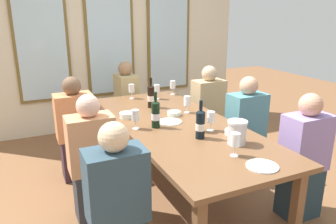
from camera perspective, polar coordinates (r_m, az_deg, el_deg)
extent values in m
plane|color=brown|center=(3.33, 1.59, -14.09)|extent=(12.00, 12.00, 0.00)
cube|color=beige|center=(5.01, -10.34, 13.70)|extent=(4.20, 0.06, 2.90)
cube|color=brown|center=(4.81, -21.47, 12.68)|extent=(0.72, 0.03, 1.88)
cube|color=silver|center=(4.79, -21.45, 12.67)|extent=(0.64, 0.01, 1.80)
cube|color=brown|center=(4.96, -10.20, 13.68)|extent=(0.72, 0.03, 1.88)
cube|color=silver|center=(4.95, -10.15, 13.67)|extent=(0.64, 0.01, 1.80)
cube|color=brown|center=(5.29, 0.08, 14.14)|extent=(0.72, 0.03, 1.88)
cube|color=silver|center=(5.27, 0.16, 14.13)|extent=(0.64, 0.01, 1.80)
cube|color=brown|center=(3.02, 1.70, -2.35)|extent=(1.00, 2.40, 0.04)
cube|color=brown|center=(2.61, 21.59, -16.09)|extent=(0.07, 0.07, 0.70)
cube|color=brown|center=(4.00, -10.72, -3.31)|extent=(0.07, 0.07, 0.70)
cube|color=brown|center=(4.25, -0.14, -1.76)|extent=(0.07, 0.07, 0.70)
cylinder|color=white|center=(3.04, 0.31, -1.73)|extent=(0.22, 0.22, 0.01)
cylinder|color=white|center=(2.28, 16.22, -9.11)|extent=(0.22, 0.22, 0.01)
cylinder|color=silver|center=(2.58, 12.01, -3.74)|extent=(0.14, 0.14, 0.17)
cylinder|color=silver|center=(2.55, 12.14, -1.74)|extent=(0.16, 0.16, 0.02)
cylinder|color=black|center=(2.64, 5.68, -2.36)|extent=(0.07, 0.07, 0.22)
cone|color=black|center=(2.60, 5.75, 0.18)|extent=(0.07, 0.07, 0.02)
cylinder|color=black|center=(2.59, 5.79, 1.23)|extent=(0.03, 0.03, 0.08)
cylinder|color=silver|center=(2.65, 5.67, -2.58)|extent=(0.08, 0.08, 0.06)
cylinder|color=black|center=(2.88, -2.18, -0.58)|extent=(0.07, 0.07, 0.23)
cone|color=black|center=(2.85, -2.21, 1.81)|extent=(0.07, 0.07, 0.02)
cylinder|color=black|center=(2.83, -2.22, 2.78)|extent=(0.03, 0.03, 0.08)
cylinder|color=silver|center=(2.88, -2.18, -0.79)|extent=(0.08, 0.08, 0.06)
cylinder|color=black|center=(3.49, -2.99, 2.60)|extent=(0.07, 0.07, 0.23)
cone|color=black|center=(3.46, -3.02, 4.60)|extent=(0.07, 0.07, 0.02)
cylinder|color=black|center=(3.45, -3.03, 5.40)|extent=(0.03, 0.03, 0.08)
cylinder|color=#F3DCD4|center=(3.50, -2.98, 2.42)|extent=(0.08, 0.08, 0.06)
cylinder|color=white|center=(3.19, -7.24, -0.57)|extent=(0.14, 0.14, 0.05)
cylinder|color=white|center=(2.80, 11.31, -3.47)|extent=(0.14, 0.14, 0.04)
cylinder|color=white|center=(3.24, 1.07, -0.24)|extent=(0.14, 0.14, 0.04)
cylinder|color=white|center=(2.40, 11.55, -7.51)|extent=(0.06, 0.06, 0.00)
cylinder|color=white|center=(2.38, 11.61, -6.65)|extent=(0.01, 0.01, 0.07)
cylinder|color=white|center=(2.35, 11.73, -4.75)|extent=(0.07, 0.07, 0.09)
cylinder|color=maroon|center=(2.36, 11.69, -5.41)|extent=(0.06, 0.06, 0.03)
cylinder|color=white|center=(2.89, -5.68, -2.90)|extent=(0.06, 0.06, 0.00)
cylinder|color=white|center=(2.88, -5.71, -2.16)|extent=(0.01, 0.01, 0.07)
cylinder|color=white|center=(2.85, -5.76, -0.55)|extent=(0.07, 0.07, 0.09)
cylinder|color=white|center=(2.86, 7.46, -3.22)|extent=(0.06, 0.06, 0.00)
cylinder|color=white|center=(2.84, 7.49, -2.47)|extent=(0.01, 0.01, 0.07)
cylinder|color=white|center=(2.82, 7.55, -0.84)|extent=(0.07, 0.07, 0.09)
cylinder|color=#590C19|center=(2.83, 7.53, -1.42)|extent=(0.06, 0.06, 0.03)
cylinder|color=white|center=(3.86, -1.95, 2.33)|extent=(0.06, 0.06, 0.00)
cylinder|color=white|center=(3.85, -1.96, 2.90)|extent=(0.01, 0.01, 0.07)
cylinder|color=white|center=(3.83, -1.97, 4.13)|extent=(0.07, 0.07, 0.09)
cylinder|color=#590C19|center=(3.84, -1.96, 3.61)|extent=(0.06, 0.06, 0.02)
cylinder|color=white|center=(2.82, 5.71, -3.42)|extent=(0.06, 0.06, 0.00)
cylinder|color=white|center=(2.81, 5.73, -2.66)|extent=(0.01, 0.01, 0.07)
cylinder|color=white|center=(2.78, 5.78, -1.02)|extent=(0.07, 0.07, 0.09)
cylinder|color=maroon|center=(2.79, 5.77, -1.64)|extent=(0.06, 0.06, 0.03)
cylinder|color=white|center=(3.90, -6.36, 2.40)|extent=(0.06, 0.06, 0.00)
cylinder|color=white|center=(3.89, -6.38, 2.97)|extent=(0.01, 0.01, 0.07)
cylinder|color=white|center=(3.87, -6.42, 4.18)|extent=(0.07, 0.07, 0.09)
cylinder|color=white|center=(3.34, 3.33, -0.06)|extent=(0.06, 0.06, 0.00)
cylinder|color=white|center=(3.33, 3.34, 0.59)|extent=(0.01, 0.01, 0.07)
cylinder|color=white|center=(3.31, 3.36, 2.00)|extent=(0.07, 0.07, 0.09)
cylinder|color=beige|center=(3.31, 3.36, 1.54)|extent=(0.06, 0.06, 0.04)
cylinder|color=white|center=(4.07, 0.83, 3.12)|extent=(0.06, 0.06, 0.00)
cylinder|color=white|center=(4.06, 0.83, 3.66)|extent=(0.01, 0.01, 0.07)
cylinder|color=white|center=(4.04, 0.84, 4.83)|extent=(0.07, 0.07, 0.09)
cube|color=#303136|center=(2.97, -12.75, -13.79)|extent=(0.32, 0.24, 0.45)
cube|color=tan|center=(2.76, -13.39, -5.47)|extent=(0.38, 0.24, 0.48)
sphere|color=beige|center=(2.65, -13.87, 1.04)|extent=(0.19, 0.19, 0.19)
cube|color=#2B282D|center=(3.64, 13.11, -7.71)|extent=(0.32, 0.24, 0.45)
cube|color=teal|center=(3.48, 13.62, -0.73)|extent=(0.38, 0.24, 0.48)
sphere|color=tan|center=(3.39, 14.01, 4.50)|extent=(0.19, 0.19, 0.19)
cube|color=#324958|center=(2.11, -9.08, -12.61)|extent=(0.38, 0.24, 0.48)
sphere|color=beige|center=(1.97, -9.52, -4.36)|extent=(0.19, 0.19, 0.19)
cube|color=#243842|center=(3.14, 22.01, -12.83)|extent=(0.32, 0.24, 0.45)
cube|color=#937BBB|center=(2.95, 23.01, -4.93)|extent=(0.38, 0.24, 0.48)
sphere|color=tan|center=(2.85, 23.77, 1.16)|extent=(0.19, 0.19, 0.19)
cube|color=#39252C|center=(3.67, -15.54, -7.70)|extent=(0.32, 0.24, 0.45)
cube|color=#D68252|center=(3.51, -16.14, -0.78)|extent=(0.38, 0.24, 0.48)
sphere|color=brown|center=(3.42, -16.58, 4.41)|extent=(0.19, 0.19, 0.19)
cube|color=#2A223F|center=(4.21, 6.87, -3.92)|extent=(0.32, 0.24, 0.45)
cube|color=tan|center=(4.06, 7.11, 2.21)|extent=(0.38, 0.24, 0.48)
sphere|color=tan|center=(3.99, 7.28, 6.73)|extent=(0.19, 0.19, 0.19)
cube|color=#2D2539|center=(4.55, -7.13, -2.28)|extent=(0.24, 0.32, 0.45)
cube|color=tan|center=(4.42, -7.35, 3.41)|extent=(0.24, 0.38, 0.48)
sphere|color=#987050|center=(4.35, -7.51, 7.58)|extent=(0.19, 0.19, 0.19)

